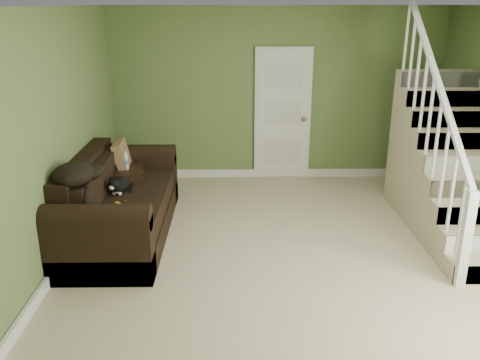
{
  "coord_description": "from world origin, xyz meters",
  "views": [
    {
      "loc": [
        -0.65,
        -4.96,
        2.63
      ],
      "look_at": [
        -0.58,
        0.45,
        0.74
      ],
      "focal_mm": 38.0,
      "sensor_mm": 36.0,
      "label": 1
    }
  ],
  "objects_px": {
    "sofa": "(118,206)",
    "banana": "(119,205)",
    "cat": "(120,185)",
    "side_table": "(123,192)"
  },
  "relations": [
    {
      "from": "cat",
      "to": "side_table",
      "type": "bearing_deg",
      "value": 114.41
    },
    {
      "from": "side_table",
      "to": "sofa",
      "type": "bearing_deg",
      "value": -83.95
    },
    {
      "from": "sofa",
      "to": "banana",
      "type": "xyz_separation_m",
      "value": [
        0.12,
        -0.42,
        0.18
      ]
    },
    {
      "from": "sofa",
      "to": "cat",
      "type": "xyz_separation_m",
      "value": [
        0.04,
        0.05,
        0.25
      ]
    },
    {
      "from": "sofa",
      "to": "side_table",
      "type": "distance_m",
      "value": 0.56
    },
    {
      "from": "sofa",
      "to": "cat",
      "type": "distance_m",
      "value": 0.25
    },
    {
      "from": "side_table",
      "to": "cat",
      "type": "bearing_deg",
      "value": -79.53
    },
    {
      "from": "sofa",
      "to": "banana",
      "type": "height_order",
      "value": "sofa"
    },
    {
      "from": "sofa",
      "to": "banana",
      "type": "relative_size",
      "value": 11.48
    },
    {
      "from": "side_table",
      "to": "cat",
      "type": "relative_size",
      "value": 1.75
    }
  ]
}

